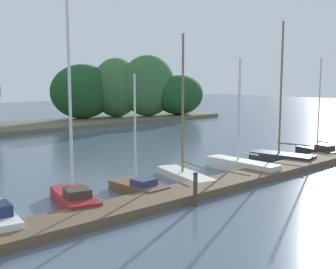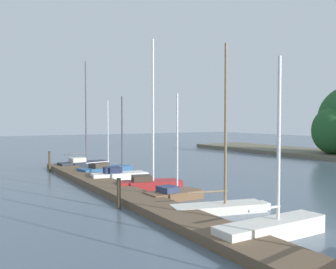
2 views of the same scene
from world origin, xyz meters
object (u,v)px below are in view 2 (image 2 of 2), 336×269
object	(u,v)px
sailboat_1	(106,169)
mooring_piling_1	(119,194)
sailboat_0	(84,163)
sailboat_5	(223,204)
mooring_piling_0	(50,161)
sailboat_6	(275,226)
sailboat_2	(120,175)
sailboat_4	(175,193)
sailboat_3	(151,181)

from	to	relation	value
sailboat_1	mooring_piling_1	bearing A→B (deg)	-120.59
sailboat_0	sailboat_5	size ratio (longest dim) A/B	1.21
mooring_piling_0	sailboat_6	bearing A→B (deg)	7.93
sailboat_2	sailboat_5	world-z (taller)	sailboat_5
sailboat_2	mooring_piling_1	xyz separation A→B (m)	(6.69, -2.88, 0.30)
sailboat_1	mooring_piling_1	world-z (taller)	sailboat_1
sailboat_0	sailboat_4	bearing A→B (deg)	-95.28
sailboat_0	sailboat_3	size ratio (longest dim) A/B	1.02
sailboat_4	mooring_piling_1	size ratio (longest dim) A/B	3.85
sailboat_1	mooring_piling_0	world-z (taller)	sailboat_1
sailboat_1	mooring_piling_1	distance (m)	10.71
sailboat_3	mooring_piling_1	distance (m)	4.78
sailboat_0	sailboat_3	distance (m)	10.72
sailboat_1	sailboat_3	distance (m)	6.77
sailboat_2	mooring_piling_0	size ratio (longest dim) A/B	3.57
mooring_piling_0	mooring_piling_1	bearing A→B (deg)	-0.50
sailboat_4	sailboat_5	world-z (taller)	sailboat_5
sailboat_5	sailboat_2	bearing A→B (deg)	107.45
sailboat_6	mooring_piling_1	world-z (taller)	sailboat_6
sailboat_4	mooring_piling_0	size ratio (longest dim) A/B	3.44
sailboat_5	mooring_piling_0	size ratio (longest dim) A/B	4.71
sailboat_2	sailboat_6	xyz separation A→B (m)	(12.96, 0.00, -0.00)
sailboat_6	sailboat_2	bearing A→B (deg)	88.93
sailboat_3	mooring_piling_1	world-z (taller)	sailboat_3
mooring_piling_0	sailboat_4	bearing A→B (deg)	12.81
sailboat_2	mooring_piling_0	world-z (taller)	sailboat_2
sailboat_6	mooring_piling_1	bearing A→B (deg)	113.64
sailboat_4	sailboat_6	bearing A→B (deg)	-94.54
sailboat_2	sailboat_5	xyz separation A→B (m)	(9.43, 0.64, -0.03)
sailboat_1	mooring_piling_0	size ratio (longest dim) A/B	3.51
sailboat_3	mooring_piling_0	distance (m)	10.69
sailboat_3	sailboat_4	xyz separation A→B (m)	(2.99, -0.22, -0.16)
mooring_piling_1	sailboat_6	bearing A→B (deg)	24.73
sailboat_0	sailboat_6	world-z (taller)	sailboat_0
sailboat_6	sailboat_1	bearing A→B (deg)	87.53
sailboat_3	mooring_piling_0	bearing A→B (deg)	121.81
sailboat_3	sailboat_6	xyz separation A→B (m)	(9.68, -0.45, -0.08)
sailboat_0	mooring_piling_0	bearing A→B (deg)	-175.59
sailboat_2	sailboat_4	bearing A→B (deg)	-79.55
sailboat_1	sailboat_6	world-z (taller)	sailboat_6
mooring_piling_1	sailboat_1	bearing A→B (deg)	162.13
sailboat_3	sailboat_0	bearing A→B (deg)	106.39
sailboat_0	sailboat_5	distance (m)	16.88
sailboat_2	sailboat_5	bearing A→B (deg)	-77.81
sailboat_6	mooring_piling_0	bearing A→B (deg)	96.84
sailboat_4	mooring_piling_0	bearing A→B (deg)	100.25
mooring_piling_0	mooring_piling_1	distance (m)	13.61
mooring_piling_0	mooring_piling_1	size ratio (longest dim) A/B	1.12
sailboat_1	sailboat_4	bearing A→B (deg)	-103.70
sailboat_2	sailboat_1	bearing A→B (deg)	91.76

